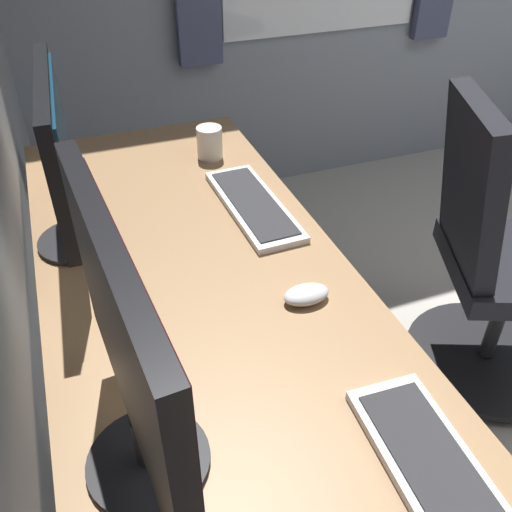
# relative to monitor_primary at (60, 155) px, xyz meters

# --- Properties ---
(desk) EXTENTS (2.22, 0.71, 0.73)m
(desk) POSITION_rel_monitor_primary_xyz_m (-0.48, -0.24, -0.30)
(desk) COLOR #936D47
(desk) RESTS_ON ground
(monitor_primary) EXTENTS (0.51, 0.20, 0.42)m
(monitor_primary) POSITION_rel_monitor_primary_xyz_m (0.00, 0.00, 0.00)
(monitor_primary) COLOR black
(monitor_primary) RESTS_ON desk
(monitor_secondary) EXTENTS (0.51, 0.20, 0.46)m
(monitor_secondary) POSITION_rel_monitor_primary_xyz_m (-0.67, -0.04, 0.02)
(monitor_secondary) COLOR black
(monitor_secondary) RESTS_ON desk
(keyboard_main) EXTENTS (0.42, 0.15, 0.02)m
(keyboard_main) POSITION_rel_monitor_primary_xyz_m (-0.00, -0.46, -0.23)
(keyboard_main) COLOR silver
(keyboard_main) RESTS_ON desk
(keyboard_spare) EXTENTS (0.43, 0.16, 0.02)m
(keyboard_spare) POSITION_rel_monitor_primary_xyz_m (-0.88, -0.46, -0.23)
(keyboard_spare) COLOR silver
(keyboard_spare) RESTS_ON desk
(mouse_spare) EXTENTS (0.06, 0.10, 0.03)m
(mouse_spare) POSITION_rel_monitor_primary_xyz_m (-0.40, -0.44, -0.22)
(mouse_spare) COLOR silver
(mouse_spare) RESTS_ON desk
(coffee_mug) EXTENTS (0.12, 0.08, 0.10)m
(coffee_mug) POSITION_rel_monitor_primary_xyz_m (0.34, -0.44, -0.19)
(coffee_mug) COLOR silver
(coffee_mug) RESTS_ON desk
(office_chair) EXTENTS (0.57, 0.61, 0.97)m
(office_chair) POSITION_rel_monitor_primary_xyz_m (-0.18, -1.21, -0.51)
(office_chair) COLOR black
(office_chair) RESTS_ON ground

